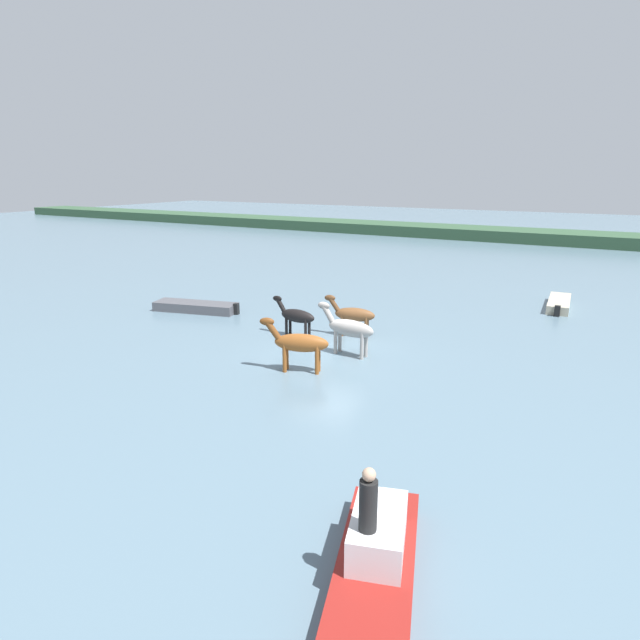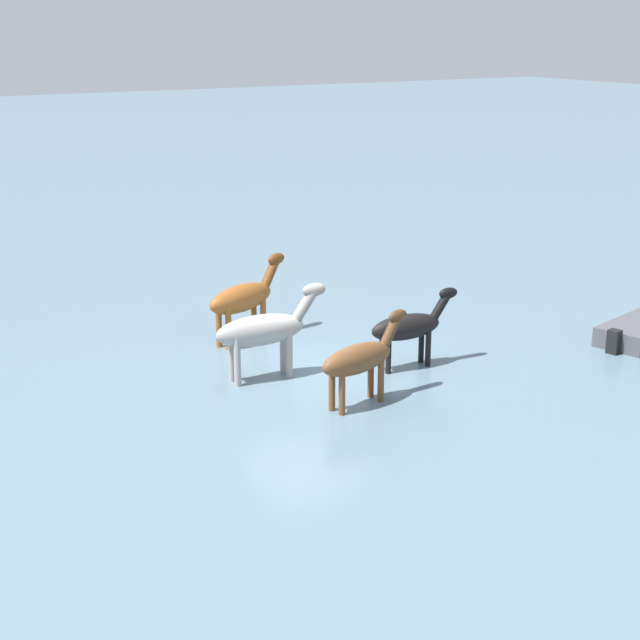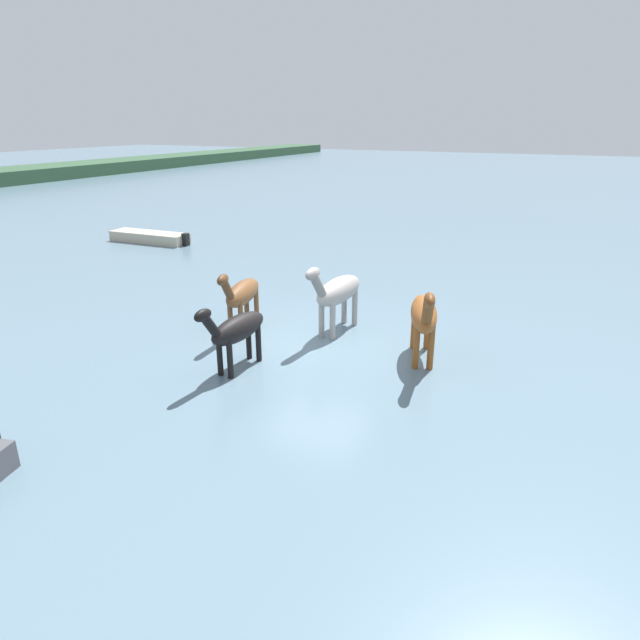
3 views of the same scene
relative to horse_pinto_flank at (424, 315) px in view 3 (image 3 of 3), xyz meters
The scene contains 6 objects.
ground_plane 2.87m from the horse_pinto_flank, 94.01° to the left, with size 177.67×177.67×0.00m, color slate.
horse_pinto_flank is the anchor object (origin of this frame).
horse_dark_mare 4.31m from the horse_pinto_flank, 123.25° to the left, with size 2.26×0.63×1.75m.
horse_dun_straggler 2.67m from the horse_pinto_flank, 73.13° to the left, with size 2.63×0.78×2.04m.
horse_mid_herd 4.91m from the horse_pinto_flank, 92.13° to the left, with size 2.37×0.87×1.83m.
boat_motor_center 16.82m from the horse_pinto_flank, 63.88° to the left, with size 1.28×4.09×0.72m.
Camera 3 is at (-11.57, -5.72, 5.36)m, focal length 30.75 mm.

